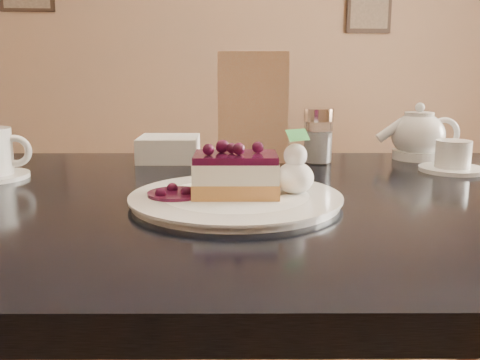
{
  "coord_description": "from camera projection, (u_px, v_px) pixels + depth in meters",
  "views": [
    {
      "loc": [
        0.01,
        -0.44,
        0.99
      ],
      "look_at": [
        0.07,
        0.27,
        0.84
      ],
      "focal_mm": 40.0,
      "sensor_mm": 36.0,
      "label": 1
    }
  ],
  "objects": [
    {
      "name": "napkin_stack",
      "position": [
        169.0,
        149.0,
        1.16
      ],
      "size": [
        0.14,
        0.14,
        0.05
      ],
      "primitive_type": "cube",
      "rotation": [
        0.0,
        0.0,
        -0.09
      ],
      "color": "white",
      "rests_on": "main_table"
    },
    {
      "name": "menu_card",
      "position": [
        253.0,
        108.0,
        1.13
      ],
      "size": [
        0.15,
        0.04,
        0.23
      ],
      "primitive_type": "cube",
      "rotation": [
        0.0,
        0.0,
        -0.09
      ],
      "color": "beige",
      "rests_on": "main_table"
    },
    {
      "name": "berry_sauce",
      "position": [
        176.0,
        194.0,
        0.8
      ],
      "size": [
        0.08,
        0.08,
        0.01
      ],
      "primitive_type": "cylinder",
      "color": "#4A142E",
      "rests_on": "dessert_plate"
    },
    {
      "name": "dessert_plate",
      "position": [
        236.0,
        199.0,
        0.8
      ],
      "size": [
        0.31,
        0.31,
        0.01
      ],
      "primitive_type": "cylinder",
      "color": "white",
      "rests_on": "main_table"
    },
    {
      "name": "main_table",
      "position": [
        236.0,
        244.0,
        0.87
      ],
      "size": [
        1.34,
        0.95,
        0.79
      ],
      "rotation": [
        0.0,
        0.0,
        -0.09
      ],
      "color": "black",
      "rests_on": "ground"
    },
    {
      "name": "cheesecake_slice",
      "position": [
        236.0,
        175.0,
        0.8
      ],
      "size": [
        0.13,
        0.1,
        0.06
      ],
      "rotation": [
        0.0,
        0.0,
        -0.09
      ],
      "color": "#EAA051",
      "rests_on": "dessert_plate"
    },
    {
      "name": "whipped_cream",
      "position": [
        295.0,
        177.0,
        0.81
      ],
      "size": [
        0.06,
        0.06,
        0.05
      ],
      "color": "white",
      "rests_on": "dessert_plate"
    },
    {
      "name": "sugar_shaker",
      "position": [
        318.0,
        135.0,
        1.12
      ],
      "size": [
        0.06,
        0.06,
        0.12
      ],
      "color": "white",
      "rests_on": "main_table"
    },
    {
      "name": "tea_set",
      "position": [
        424.0,
        140.0,
        1.15
      ],
      "size": [
        0.18,
        0.27,
        0.11
      ],
      "color": "white",
      "rests_on": "main_table"
    }
  ]
}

